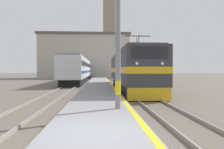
# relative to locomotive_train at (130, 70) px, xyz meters

# --- Properties ---
(ground_plane) EXTENTS (200.00, 200.00, 0.00)m
(ground_plane) POSITION_rel_locomotive_train_xyz_m (-3.16, 14.01, -1.95)
(ground_plane) COLOR #60564C
(platform) EXTENTS (3.04, 140.00, 0.36)m
(platform) POSITION_rel_locomotive_train_xyz_m (-3.16, 9.01, -1.78)
(platform) COLOR gray
(platform) RESTS_ON ground
(rail_track_near) EXTENTS (2.84, 140.00, 0.16)m
(rail_track_near) POSITION_rel_locomotive_train_xyz_m (0.00, 9.01, -1.92)
(rail_track_near) COLOR #60564C
(rail_track_near) RESTS_ON ground
(rail_track_far) EXTENTS (2.83, 140.00, 0.16)m
(rail_track_far) POSITION_rel_locomotive_train_xyz_m (-6.54, 9.01, -1.92)
(rail_track_far) COLOR #60564C
(rail_track_far) RESTS_ON ground
(locomotive_train) EXTENTS (2.92, 17.17, 4.79)m
(locomotive_train) POSITION_rel_locomotive_train_xyz_m (0.00, 0.00, 0.00)
(locomotive_train) COLOR black
(locomotive_train) RESTS_ON ground
(passenger_train) EXTENTS (2.92, 47.56, 3.84)m
(passenger_train) POSITION_rel_locomotive_train_xyz_m (-6.54, 25.76, 0.12)
(passenger_train) COLOR black
(passenger_train) RESTS_ON ground
(catenary_mast) EXTENTS (2.61, 0.25, 8.40)m
(catenary_mast) POSITION_rel_locomotive_train_xyz_m (-2.21, -12.53, 2.64)
(catenary_mast) COLOR gray
(catenary_mast) RESTS_ON platform
(clock_tower) EXTENTS (4.11, 4.11, 30.00)m
(clock_tower) POSITION_rel_locomotive_train_xyz_m (-0.39, 41.12, 13.78)
(clock_tower) COLOR gray
(clock_tower) RESTS_ON ground
(station_building) EXTENTS (21.73, 8.27, 10.70)m
(station_building) POSITION_rel_locomotive_train_xyz_m (-6.70, 32.09, 3.42)
(station_building) COLOR #B7B2A3
(station_building) RESTS_ON ground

